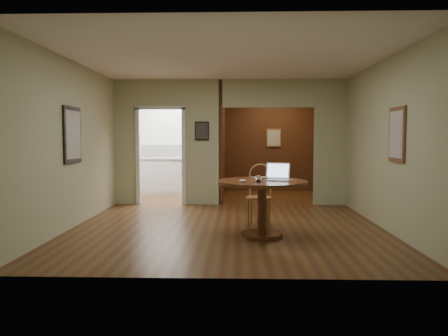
{
  "coord_description": "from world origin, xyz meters",
  "views": [
    {
      "loc": [
        0.16,
        -6.92,
        1.46
      ],
      "look_at": [
        -0.04,
        -0.2,
        0.99
      ],
      "focal_mm": 35.0,
      "sensor_mm": 36.0,
      "label": 1
    }
  ],
  "objects_px": {
    "dining_table": "(262,195)",
    "closed_laptop": "(263,178)",
    "chair": "(260,191)",
    "open_laptop": "(278,176)"
  },
  "relations": [
    {
      "from": "chair",
      "to": "closed_laptop",
      "type": "relative_size",
      "value": 2.88
    },
    {
      "from": "dining_table",
      "to": "closed_laptop",
      "type": "height_order",
      "value": "closed_laptop"
    },
    {
      "from": "closed_laptop",
      "to": "dining_table",
      "type": "bearing_deg",
      "value": -101.18
    },
    {
      "from": "dining_table",
      "to": "open_laptop",
      "type": "bearing_deg",
      "value": 18.05
    },
    {
      "from": "dining_table",
      "to": "open_laptop",
      "type": "distance_m",
      "value": 0.38
    },
    {
      "from": "dining_table",
      "to": "closed_laptop",
      "type": "distance_m",
      "value": 0.35
    },
    {
      "from": "closed_laptop",
      "to": "open_laptop",
      "type": "bearing_deg",
      "value": -44.05
    },
    {
      "from": "open_laptop",
      "to": "dining_table",
      "type": "bearing_deg",
      "value": -142.93
    },
    {
      "from": "chair",
      "to": "open_laptop",
      "type": "relative_size",
      "value": 2.41
    },
    {
      "from": "dining_table",
      "to": "chair",
      "type": "xyz_separation_m",
      "value": [
        0.01,
        0.87,
        -0.05
      ]
    }
  ]
}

